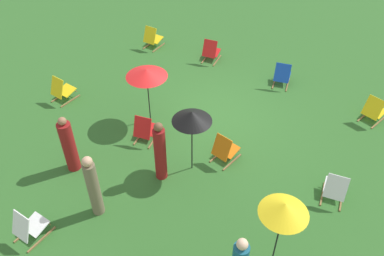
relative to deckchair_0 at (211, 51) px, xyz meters
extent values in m
plane|color=#2D6026|center=(-1.59, 2.78, -0.37)|extent=(40.00, 40.00, 0.00)
cube|color=olive|center=(-0.21, -0.08, -0.35)|extent=(0.13, 0.76, 0.04)
cube|color=olive|center=(0.23, -0.03, -0.35)|extent=(0.13, 0.76, 0.04)
cube|color=red|center=(0.02, -0.15, -0.10)|extent=(0.53, 0.49, 0.13)
cube|color=red|center=(-0.02, 0.14, 0.18)|extent=(0.51, 0.31, 0.57)
cylinder|color=olive|center=(0.05, -0.35, -0.17)|extent=(0.44, 0.08, 0.03)
cube|color=olive|center=(2.59, 4.33, -0.35)|extent=(0.10, 0.76, 0.04)
cube|color=olive|center=(3.03, 4.29, -0.35)|extent=(0.10, 0.76, 0.04)
cube|color=yellow|center=(2.80, 4.21, -0.10)|extent=(0.52, 0.47, 0.13)
cube|color=yellow|center=(2.82, 4.51, 0.18)|extent=(0.50, 0.29, 0.57)
cylinder|color=olive|center=(2.78, 4.01, -0.17)|extent=(0.44, 0.07, 0.03)
cube|color=olive|center=(-2.90, 4.14, -0.35)|extent=(0.18, 0.75, 0.04)
cube|color=olive|center=(-2.46, 4.06, -0.35)|extent=(0.18, 0.75, 0.04)
cube|color=orange|center=(-2.70, 4.00, -0.10)|extent=(0.55, 0.52, 0.13)
cube|color=orange|center=(-2.64, 4.30, 0.18)|extent=(0.52, 0.33, 0.57)
cylinder|color=olive|center=(-2.74, 3.80, -0.17)|extent=(0.44, 0.11, 0.03)
cube|color=olive|center=(-5.84, 0.55, -0.35)|extent=(0.26, 0.74, 0.04)
cube|color=olive|center=(-5.42, 0.42, -0.35)|extent=(0.26, 0.74, 0.04)
cube|color=yellow|center=(-5.66, 0.39, -0.10)|extent=(0.59, 0.56, 0.13)
cube|color=yellow|center=(-5.57, 0.67, 0.18)|extent=(0.53, 0.38, 0.57)
cylinder|color=olive|center=(-5.72, 0.20, -0.17)|extent=(0.43, 0.16, 0.03)
cube|color=olive|center=(-0.38, 8.33, -0.35)|extent=(0.07, 0.76, 0.04)
cube|color=olive|center=(0.06, 8.31, -0.35)|extent=(0.07, 0.76, 0.04)
cube|color=white|center=(-0.17, 8.22, -0.10)|extent=(0.50, 0.46, 0.13)
cube|color=white|center=(-0.15, 8.52, 0.18)|extent=(0.49, 0.27, 0.57)
cylinder|color=olive|center=(-0.18, 8.02, -0.17)|extent=(0.44, 0.05, 0.03)
cube|color=olive|center=(-5.67, 3.91, -0.35)|extent=(0.15, 0.76, 0.04)
cube|color=olive|center=(-5.23, 3.98, -0.35)|extent=(0.15, 0.76, 0.04)
cube|color=white|center=(-5.44, 3.84, -0.10)|extent=(0.54, 0.50, 0.13)
cube|color=white|center=(-5.48, 4.14, 0.18)|extent=(0.51, 0.32, 0.57)
cylinder|color=olive|center=(-5.40, 3.65, -0.17)|extent=(0.44, 0.10, 0.03)
cube|color=olive|center=(-2.89, 0.06, -0.35)|extent=(0.20, 0.75, 0.04)
cube|color=olive|center=(-2.46, 0.15, -0.35)|extent=(0.20, 0.75, 0.04)
cube|color=#1947B7|center=(-2.66, 0.01, -0.10)|extent=(0.56, 0.53, 0.13)
cube|color=#1947B7|center=(-2.72, 0.30, 0.18)|extent=(0.52, 0.35, 0.57)
cylinder|color=olive|center=(-2.61, -0.19, -0.17)|extent=(0.44, 0.12, 0.03)
cube|color=olive|center=(2.09, 0.21, -0.35)|extent=(0.05, 0.76, 0.04)
cube|color=olive|center=(2.53, 0.20, -0.35)|extent=(0.05, 0.76, 0.04)
cube|color=yellow|center=(2.30, 0.11, -0.10)|extent=(0.49, 0.44, 0.13)
cube|color=yellow|center=(2.31, 0.41, 0.18)|extent=(0.49, 0.26, 0.57)
cylinder|color=olive|center=(2.30, -0.09, -0.17)|extent=(0.44, 0.04, 0.03)
cube|color=olive|center=(-0.65, 4.46, -0.35)|extent=(0.18, 0.75, 0.04)
cube|color=olive|center=(-0.22, 4.54, -0.35)|extent=(0.18, 0.75, 0.04)
cube|color=red|center=(-0.42, 4.40, -0.10)|extent=(0.55, 0.52, 0.13)
cube|color=red|center=(-0.47, 4.70, 0.18)|extent=(0.52, 0.34, 0.57)
cylinder|color=olive|center=(-0.38, 4.21, -0.17)|extent=(0.44, 0.11, 0.03)
cylinder|color=black|center=(-4.88, 6.35, 0.61)|extent=(0.03, 0.03, 1.96)
cone|color=yellow|center=(-4.88, 6.35, 1.49)|extent=(0.91, 0.91, 0.26)
cylinder|color=black|center=(-2.09, 4.83, 0.53)|extent=(0.03, 0.03, 1.81)
cone|color=black|center=(-2.09, 4.83, 1.33)|extent=(0.95, 0.95, 0.26)
cylinder|color=black|center=(-0.06, 3.79, 0.48)|extent=(0.03, 0.03, 1.71)
cone|color=red|center=(-0.06, 3.79, 1.25)|extent=(1.14, 1.14, 0.21)
cylinder|color=maroon|center=(0.52, 6.35, 0.36)|extent=(0.47, 0.47, 1.45)
sphere|color=#936647|center=(0.52, 6.35, 1.17)|extent=(0.20, 0.20, 0.20)
sphere|color=beige|center=(-4.51, 7.27, 1.32)|extent=(0.20, 0.20, 0.20)
cylinder|color=#72664C|center=(-0.94, 7.10, 0.39)|extent=(0.38, 0.38, 1.52)
sphere|color=tan|center=(-0.94, 7.10, 1.26)|extent=(0.23, 0.23, 0.23)
cylinder|color=maroon|center=(-1.58, 5.46, 0.39)|extent=(0.35, 0.35, 1.53)
sphere|color=brown|center=(-1.58, 5.46, 1.25)|extent=(0.21, 0.21, 0.21)
camera|label=1|loc=(-5.71, 10.93, 7.15)|focal=37.49mm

